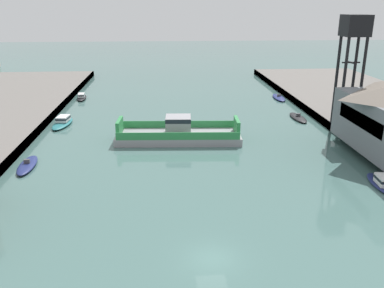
{
  "coord_description": "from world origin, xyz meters",
  "views": [
    {
      "loc": [
        -3.65,
        -27.85,
        19.41
      ],
      "look_at": [
        0.0,
        22.58,
        2.0
      ],
      "focal_mm": 38.33,
      "sensor_mm": 36.0,
      "label": 1
    }
  ],
  "objects_px": {
    "moored_boat_far_left": "(63,122)",
    "moored_boat_far_right": "(383,182)",
    "chain_ferry": "(178,133)",
    "crane_tower": "(354,38)",
    "moored_boat_mid_right": "(298,117)",
    "moored_boat_near_right": "(27,165)",
    "moored_boat_mid_left": "(279,97)",
    "moored_boat_upstream_b": "(82,97)"
  },
  "relations": [
    {
      "from": "chain_ferry",
      "to": "moored_boat_far_right",
      "type": "xyz_separation_m",
      "value": [
        22.09,
        -17.82,
        -0.61
      ]
    },
    {
      "from": "chain_ferry",
      "to": "crane_tower",
      "type": "height_order",
      "value": "crane_tower"
    },
    {
      "from": "chain_ferry",
      "to": "moored_boat_far_left",
      "type": "xyz_separation_m",
      "value": [
        -19.07,
        9.63,
        -0.59
      ]
    },
    {
      "from": "moored_boat_mid_left",
      "to": "moored_boat_far_left",
      "type": "relative_size",
      "value": 0.96
    },
    {
      "from": "moored_boat_far_left",
      "to": "crane_tower",
      "type": "distance_m",
      "value": 47.9
    },
    {
      "from": "moored_boat_near_right",
      "to": "moored_boat_mid_right",
      "type": "relative_size",
      "value": 0.97
    },
    {
      "from": "moored_boat_upstream_b",
      "to": "chain_ferry",
      "type": "bearing_deg",
      "value": -56.52
    },
    {
      "from": "crane_tower",
      "to": "moored_boat_near_right",
      "type": "bearing_deg",
      "value": -165.97
    },
    {
      "from": "chain_ferry",
      "to": "crane_tower",
      "type": "bearing_deg",
      "value": 4.8
    },
    {
      "from": "chain_ferry",
      "to": "moored_boat_upstream_b",
      "type": "relative_size",
      "value": 2.78
    },
    {
      "from": "moored_boat_far_right",
      "to": "crane_tower",
      "type": "bearing_deg",
      "value": 78.59
    },
    {
      "from": "moored_boat_upstream_b",
      "to": "crane_tower",
      "type": "height_order",
      "value": "crane_tower"
    },
    {
      "from": "moored_boat_near_right",
      "to": "chain_ferry",
      "type": "bearing_deg",
      "value": 25.41
    },
    {
      "from": "moored_boat_mid_left",
      "to": "crane_tower",
      "type": "relative_size",
      "value": 0.44
    },
    {
      "from": "moored_boat_mid_left",
      "to": "moored_boat_far_right",
      "type": "relative_size",
      "value": 1.14
    },
    {
      "from": "moored_boat_far_right",
      "to": "crane_tower",
      "type": "relative_size",
      "value": 0.39
    },
    {
      "from": "moored_boat_mid_left",
      "to": "moored_boat_mid_right",
      "type": "bearing_deg",
      "value": -93.54
    },
    {
      "from": "chain_ferry",
      "to": "moored_boat_mid_right",
      "type": "distance_m",
      "value": 24.15
    },
    {
      "from": "moored_boat_far_left",
      "to": "moored_boat_far_right",
      "type": "height_order",
      "value": "moored_boat_far_left"
    },
    {
      "from": "chain_ferry",
      "to": "moored_boat_near_right",
      "type": "height_order",
      "value": "chain_ferry"
    },
    {
      "from": "moored_boat_far_right",
      "to": "moored_boat_far_left",
      "type": "bearing_deg",
      "value": 146.3
    },
    {
      "from": "moored_boat_mid_right",
      "to": "moored_boat_near_right",
      "type": "bearing_deg",
      "value": -154.18
    },
    {
      "from": "moored_boat_mid_left",
      "to": "chain_ferry",
      "type": "bearing_deg",
      "value": -130.19
    },
    {
      "from": "moored_boat_near_right",
      "to": "crane_tower",
      "type": "relative_size",
      "value": 0.41
    },
    {
      "from": "moored_boat_far_left",
      "to": "crane_tower",
      "type": "relative_size",
      "value": 0.46
    },
    {
      "from": "moored_boat_mid_right",
      "to": "moored_boat_far_right",
      "type": "height_order",
      "value": "moored_boat_far_right"
    },
    {
      "from": "chain_ferry",
      "to": "moored_boat_far_left",
      "type": "distance_m",
      "value": 21.38
    },
    {
      "from": "moored_boat_mid_left",
      "to": "moored_boat_far_left",
      "type": "xyz_separation_m",
      "value": [
        -41.73,
        -17.19,
        0.28
      ]
    },
    {
      "from": "chain_ferry",
      "to": "moored_boat_near_right",
      "type": "distance_m",
      "value": 21.35
    },
    {
      "from": "moored_boat_far_left",
      "to": "moored_boat_upstream_b",
      "type": "distance_m",
      "value": 19.89
    },
    {
      "from": "moored_boat_far_right",
      "to": "crane_tower",
      "type": "height_order",
      "value": "crane_tower"
    },
    {
      "from": "chain_ferry",
      "to": "moored_boat_upstream_b",
      "type": "bearing_deg",
      "value": 123.48
    },
    {
      "from": "moored_boat_mid_right",
      "to": "moored_boat_far_left",
      "type": "xyz_separation_m",
      "value": [
        -40.74,
        -1.02,
        0.29
      ]
    },
    {
      "from": "moored_boat_far_right",
      "to": "moored_boat_upstream_b",
      "type": "bearing_deg",
      "value": 131.32
    },
    {
      "from": "moored_boat_mid_right",
      "to": "moored_boat_upstream_b",
      "type": "height_order",
      "value": "moored_boat_upstream_b"
    },
    {
      "from": "moored_boat_mid_left",
      "to": "crane_tower",
      "type": "height_order",
      "value": "crane_tower"
    },
    {
      "from": "moored_boat_near_right",
      "to": "moored_boat_mid_right",
      "type": "xyz_separation_m",
      "value": [
        40.93,
        19.8,
        -0.04
      ]
    },
    {
      "from": "moored_boat_far_left",
      "to": "moored_boat_far_right",
      "type": "relative_size",
      "value": 1.19
    },
    {
      "from": "moored_boat_far_left",
      "to": "crane_tower",
      "type": "bearing_deg",
      "value": -9.35
    },
    {
      "from": "moored_boat_mid_left",
      "to": "moored_boat_far_right",
      "type": "xyz_separation_m",
      "value": [
        -0.57,
        -44.64,
        0.26
      ]
    },
    {
      "from": "moored_boat_far_left",
      "to": "moored_boat_far_right",
      "type": "bearing_deg",
      "value": -33.7
    },
    {
      "from": "chain_ferry",
      "to": "moored_boat_mid_right",
      "type": "height_order",
      "value": "chain_ferry"
    }
  ]
}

